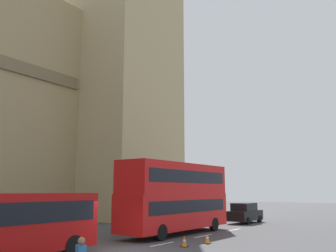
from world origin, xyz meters
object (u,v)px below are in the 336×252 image
(double_decker_bus, at_px, (177,195))
(traffic_cone_west, at_px, (184,241))
(traffic_cone_middle, at_px, (207,239))
(sedan_lead, at_px, (245,213))

(double_decker_bus, height_order, traffic_cone_west, double_decker_bus)
(traffic_cone_west, height_order, traffic_cone_middle, same)
(double_decker_bus, distance_m, sedan_lead, 11.26)
(double_decker_bus, distance_m, traffic_cone_west, 6.22)
(sedan_lead, bearing_deg, traffic_cone_west, -167.96)
(traffic_cone_west, bearing_deg, traffic_cone_middle, -12.75)
(traffic_cone_west, xyz_separation_m, traffic_cone_middle, (1.80, -0.41, 0.00))
(traffic_cone_west, bearing_deg, sedan_lead, 12.04)
(sedan_lead, bearing_deg, double_decker_bus, 178.80)
(double_decker_bus, relative_size, sedan_lead, 2.38)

